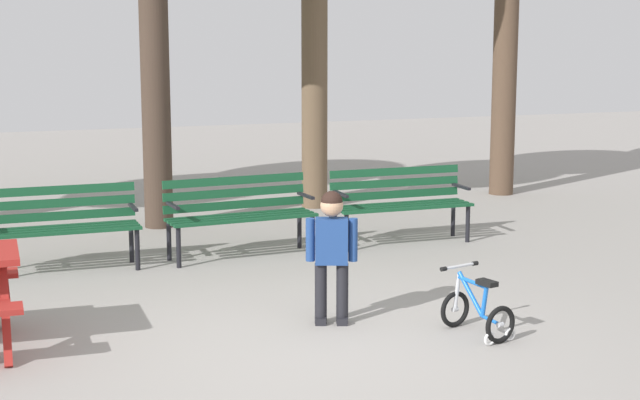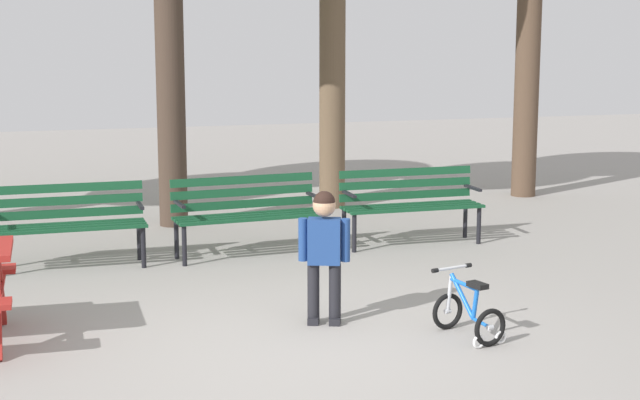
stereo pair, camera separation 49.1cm
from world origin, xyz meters
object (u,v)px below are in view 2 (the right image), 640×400
Objects in this scene: park_bench_left at (247,209)px; kids_bicycle at (469,313)px; park_bench_right at (410,199)px; park_bench_far_left at (65,218)px; child_standing at (324,246)px.

park_bench_left is 2.64× the size of kids_bicycle.
park_bench_left is 1.91m from park_bench_right.
child_standing is (1.94, -2.66, 0.15)m from park_bench_far_left.
kids_bicycle is at bearing -73.13° from park_bench_left.
park_bench_right is (1.91, 0.03, 0.00)m from park_bench_left.
kids_bicycle is at bearing -104.60° from park_bench_right.
park_bench_far_left is at bearing -179.82° from park_bench_left.
park_bench_left is 3.53m from kids_bicycle.
park_bench_right is at bearing 0.58° from park_bench_far_left.
park_bench_right is at bearing 55.40° from child_standing.
child_standing reaches higher than park_bench_right.
park_bench_left is 1.46× the size of child_standing.
child_standing is at bearing -53.98° from park_bench_far_left.
park_bench_far_left and park_bench_left have the same top height.
child_standing is (-1.86, -2.70, 0.15)m from park_bench_right.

